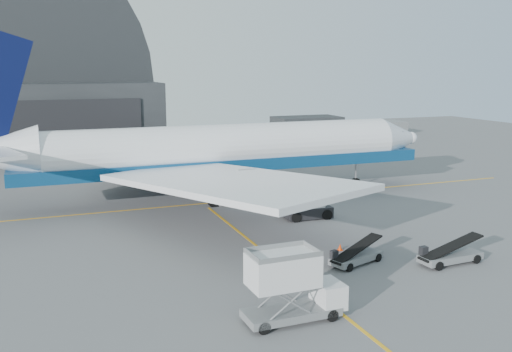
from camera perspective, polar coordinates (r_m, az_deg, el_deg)
name	(u,v)px	position (r m, az deg, el deg)	size (l,w,h in m)	color
ground	(276,262)	(43.65, 2.04, -8.56)	(200.00, 200.00, 0.00)	#565659
taxi_lines	(224,220)	(54.98, -3.19, -4.44)	(80.00, 42.12, 0.02)	orange
distant_bldg_a	(307,135)	(123.34, 5.09, 4.08)	(14.00, 8.00, 4.00)	black
distant_bldg_b	(384,134)	(128.40, 12.72, 4.13)	(8.00, 6.00, 2.80)	slate
airliner	(210,151)	(62.79, -4.66, 2.46)	(54.66, 53.00, 19.18)	white
catering_truck	(291,287)	(33.42, 3.49, -11.01)	(6.02, 2.41, 4.11)	slate
pushback_tug	(308,210)	(55.91, 5.25, -3.38)	(4.69, 2.90, 2.11)	black
belt_loader_a	(356,257)	(43.64, 9.94, -7.94)	(4.93, 2.99, 1.86)	slate
belt_loader_b	(450,256)	(45.42, 18.79, -7.54)	(5.37, 2.12, 2.03)	slate
traffic_cone	(340,247)	(46.64, 8.40, -7.05)	(0.38, 0.38, 0.54)	red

